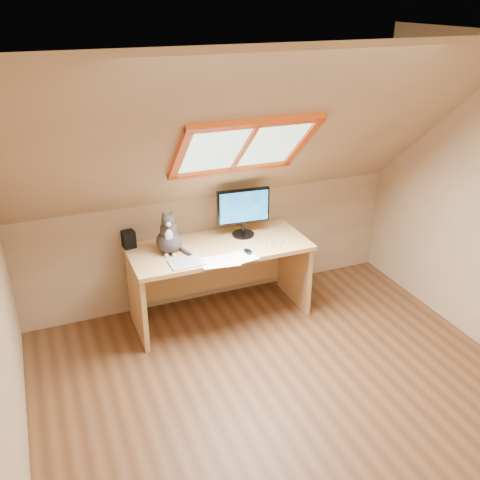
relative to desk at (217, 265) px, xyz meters
name	(u,v)px	position (x,y,z in m)	size (l,w,h in m)	color
ground	(301,414)	(0.08, -1.45, -0.48)	(3.50, 3.50, 0.00)	brown
room_shell	(321,229)	(0.08, -1.54, 0.95)	(3.52, 3.52, 2.41)	tan
desk	(217,265)	(0.00, 0.00, 0.00)	(1.52, 0.66, 0.69)	tan
monitor	(243,209)	(0.27, 0.04, 0.46)	(0.47, 0.20, 0.43)	black
cat	(169,237)	(-0.42, -0.03, 0.35)	(0.25, 0.29, 0.38)	#3F3A37
desk_speaker	(129,239)	(-0.71, 0.18, 0.29)	(0.10, 0.10, 0.15)	black
graphics_tablet	(186,263)	(-0.35, -0.28, 0.22)	(0.27, 0.19, 0.01)	#B2B2B7
mouse	(248,251)	(0.17, -0.29, 0.23)	(0.06, 0.10, 0.03)	black
papers	(226,259)	(-0.03, -0.33, 0.22)	(0.33, 0.27, 0.00)	white
cables	(261,244)	(0.34, -0.18, 0.22)	(0.51, 0.26, 0.01)	silver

